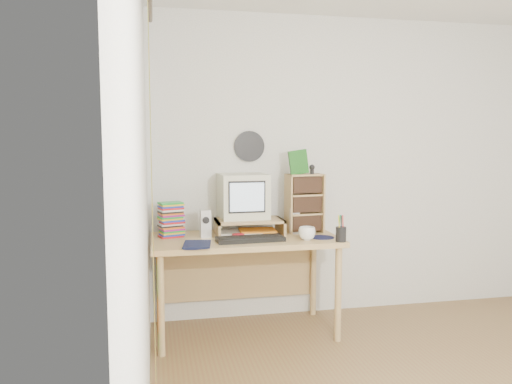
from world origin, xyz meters
name	(u,v)px	position (x,y,z in m)	size (l,w,h in m)	color
back_wall	(355,167)	(0.00, 1.75, 1.25)	(3.50, 3.50, 0.00)	white
left_wall	(143,192)	(-1.75, 0.00, 1.25)	(3.50, 3.50, 0.00)	white
curtain	(152,201)	(-1.71, 0.48, 1.15)	(2.20, 2.20, 0.00)	orange
wall_disc	(249,146)	(-0.93, 1.73, 1.43)	(0.25, 0.25, 0.02)	black
desk	(244,253)	(-1.03, 1.44, 0.62)	(1.40, 0.70, 0.75)	tan
monitor_riser	(249,222)	(-0.98, 1.48, 0.84)	(0.52, 0.30, 0.12)	tan
crt_monitor	(244,196)	(-1.01, 1.53, 1.04)	(0.36, 0.36, 0.35)	beige
speaker_left	(205,223)	(-1.32, 1.45, 0.85)	(0.08, 0.08, 0.21)	#BABBBF
speaker_right	(294,220)	(-0.63, 1.46, 0.85)	(0.08, 0.08, 0.20)	#BABBBF
keyboard	(250,239)	(-1.02, 1.22, 0.77)	(0.49, 0.16, 0.03)	black
dvd_stack	(171,221)	(-1.58, 1.50, 0.87)	(0.17, 0.12, 0.24)	brown
cd_rack	(305,203)	(-0.53, 1.48, 0.98)	(0.28, 0.15, 0.47)	tan
mug	(307,234)	(-0.60, 1.18, 0.80)	(0.12, 0.12, 0.10)	white
diary	(183,243)	(-1.51, 1.14, 0.77)	(0.23, 0.17, 0.05)	#0F1538
mousepad	(322,237)	(-0.47, 1.24, 0.75)	(0.18, 0.18, 0.00)	black
pen_cup	(341,231)	(-0.38, 1.07, 0.83)	(0.08, 0.08, 0.15)	black
papers	(247,232)	(-1.00, 1.47, 0.77)	(0.32, 0.23, 0.04)	white
red_box	(238,236)	(-1.09, 1.32, 0.77)	(0.08, 0.05, 0.04)	red
game_box	(298,162)	(-0.59, 1.48, 1.31)	(0.15, 0.03, 0.19)	#1C5E1A
webcam	(312,169)	(-0.48, 1.47, 1.25)	(0.04, 0.04, 0.08)	black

